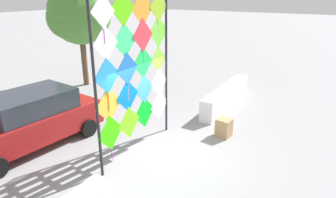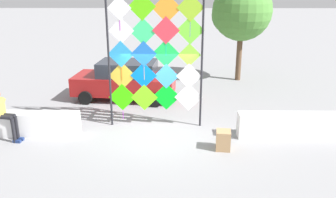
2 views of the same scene
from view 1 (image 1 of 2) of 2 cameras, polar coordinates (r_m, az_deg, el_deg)
name	(u,v)px [view 1 (image 1 of 2)]	position (r m, az deg, el deg)	size (l,w,h in m)	color
ground	(161,154)	(8.65, -1.32, -10.37)	(120.00, 120.00, 0.00)	gray
plaza_ledge_right	(226,96)	(12.17, 11.05, 0.57)	(4.07, 0.49, 0.79)	white
kite_display_rack	(136,65)	(7.98, -6.19, 6.39)	(3.19, 0.12, 4.48)	#232328
parked_car	(29,120)	(9.65, -25.01, -3.57)	(4.32, 2.34, 1.62)	maroon
cardboard_box_large	(224,128)	(9.64, 10.61, -5.39)	(0.42, 0.44, 0.58)	tan
tree_far_right	(80,14)	(14.72, -16.42, 15.32)	(2.87, 2.87, 4.85)	brown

